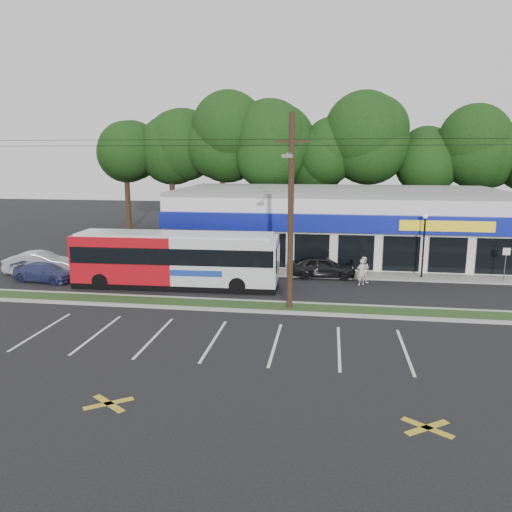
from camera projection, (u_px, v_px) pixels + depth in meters
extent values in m
plane|color=black|center=(230.00, 312.00, 25.64)|extent=(120.00, 120.00, 0.00)
cube|color=#243B18|center=(233.00, 305.00, 26.60)|extent=(40.00, 1.60, 0.12)
cube|color=#9E9E93|center=(230.00, 310.00, 25.77)|extent=(40.00, 0.25, 0.14)
cube|color=#9E9E93|center=(236.00, 301.00, 27.42)|extent=(40.00, 0.25, 0.14)
cube|color=#9E9E93|center=(329.00, 274.00, 33.64)|extent=(32.00, 2.20, 0.10)
cube|color=silver|center=(336.00, 224.00, 39.86)|extent=(25.00, 12.00, 5.00)
cube|color=#101A95|center=(338.00, 223.00, 33.62)|extent=(25.00, 0.50, 1.20)
cube|color=black|center=(337.00, 252.00, 34.21)|extent=(24.00, 0.12, 2.40)
cube|color=yellow|center=(447.00, 226.00, 32.35)|extent=(6.00, 0.06, 0.70)
cube|color=gray|center=(337.00, 191.00, 39.33)|extent=(25.00, 12.00, 0.30)
cylinder|color=black|center=(291.00, 214.00, 25.18)|extent=(0.30, 0.30, 10.00)
cube|color=black|center=(292.00, 141.00, 24.46)|extent=(1.80, 0.12, 0.12)
cylinder|color=#59595E|center=(290.00, 154.00, 23.42)|extent=(0.10, 2.40, 0.10)
cube|color=#59595E|center=(287.00, 156.00, 22.18)|extent=(0.50, 0.25, 0.15)
cylinder|color=black|center=(232.00, 139.00, 24.87)|extent=(50.00, 0.02, 0.02)
cylinder|color=black|center=(232.00, 146.00, 24.93)|extent=(50.00, 0.02, 0.02)
cylinder|color=black|center=(423.00, 249.00, 32.19)|extent=(0.12, 0.12, 4.00)
sphere|color=silver|center=(425.00, 216.00, 31.77)|extent=(0.30, 0.30, 0.30)
cylinder|color=#59595E|center=(505.00, 265.00, 31.46)|extent=(0.06, 0.06, 2.20)
cube|color=white|center=(507.00, 251.00, 31.23)|extent=(0.45, 0.04, 0.45)
cylinder|color=black|center=(129.00, 204.00, 52.57)|extent=(0.56, 0.56, 5.72)
sphere|color=black|center=(127.00, 150.00, 51.46)|extent=(6.76, 6.76, 6.76)
cylinder|color=black|center=(175.00, 204.00, 51.85)|extent=(0.56, 0.56, 5.72)
sphere|color=black|center=(173.00, 150.00, 50.74)|extent=(6.76, 6.76, 6.76)
cylinder|color=black|center=(222.00, 205.00, 51.13)|extent=(0.56, 0.56, 5.72)
sphere|color=black|center=(221.00, 150.00, 50.02)|extent=(6.76, 6.76, 6.76)
cylinder|color=black|center=(271.00, 206.00, 50.42)|extent=(0.56, 0.56, 5.72)
sphere|color=black|center=(271.00, 149.00, 49.30)|extent=(6.76, 6.76, 6.76)
cylinder|color=black|center=(320.00, 207.00, 49.70)|extent=(0.56, 0.56, 5.72)
sphere|color=black|center=(322.00, 149.00, 48.58)|extent=(6.76, 6.76, 6.76)
cylinder|color=black|center=(371.00, 207.00, 48.98)|extent=(0.56, 0.56, 5.72)
sphere|color=black|center=(374.00, 149.00, 47.86)|extent=(6.76, 6.76, 6.76)
cylinder|color=black|center=(424.00, 208.00, 48.26)|extent=(0.56, 0.56, 5.72)
sphere|color=black|center=(428.00, 149.00, 47.14)|extent=(6.76, 6.76, 6.76)
cylinder|color=black|center=(479.00, 209.00, 47.54)|extent=(0.56, 0.56, 5.72)
sphere|color=black|center=(484.00, 149.00, 46.42)|extent=(6.76, 6.76, 6.76)
cube|color=#B60E18|center=(127.00, 257.00, 30.62)|extent=(6.27, 2.76, 2.84)
cube|color=silver|center=(226.00, 259.00, 29.90)|extent=(6.27, 2.76, 2.84)
cube|color=black|center=(176.00, 283.00, 30.57)|extent=(12.46, 2.89, 0.36)
cube|color=black|center=(175.00, 253.00, 30.19)|extent=(12.22, 2.99, 0.98)
cube|color=black|center=(278.00, 258.00, 29.50)|extent=(0.12, 2.20, 1.45)
cube|color=#193899|center=(196.00, 273.00, 28.93)|extent=(3.10, 0.12, 0.36)
cube|color=silver|center=(175.00, 234.00, 29.96)|extent=(11.83, 2.67, 0.19)
cylinder|color=black|center=(101.00, 281.00, 29.88)|extent=(1.00, 0.32, 0.99)
cylinder|color=black|center=(116.00, 272.00, 32.16)|extent=(1.00, 0.32, 0.99)
cylinder|color=black|center=(237.00, 286.00, 28.92)|extent=(1.00, 0.32, 0.99)
cylinder|color=black|center=(243.00, 276.00, 31.20)|extent=(1.00, 0.32, 0.99)
imported|color=black|center=(323.00, 267.00, 32.78)|extent=(4.34, 1.95, 1.45)
imported|color=#A8A9B0|center=(41.00, 263.00, 33.68)|extent=(4.83, 2.33, 1.53)
imported|color=navy|center=(44.00, 272.00, 31.82)|extent=(4.21, 2.16, 1.17)
imported|color=beige|center=(361.00, 272.00, 30.82)|extent=(0.72, 0.68, 1.65)
imported|color=silver|center=(363.00, 270.00, 31.39)|extent=(0.97, 0.86, 1.68)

